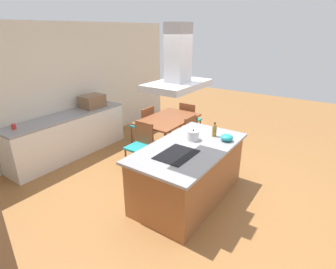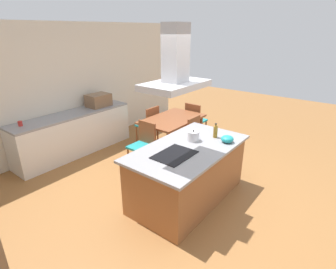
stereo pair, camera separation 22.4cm
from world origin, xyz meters
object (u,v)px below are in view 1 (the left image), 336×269
(tea_kettle, at_px, (193,135))
(chair_at_right_end, at_px, (189,118))
(coffee_mug_red, at_px, (14,127))
(chair_facing_island, at_px, (194,135))
(range_hood, at_px, (178,68))
(chair_at_left_end, at_px, (141,142))
(olive_oil_bottle, at_px, (214,131))
(dining_table, at_px, (168,122))
(mixing_bowl, at_px, (227,138))
(chair_facing_back_wall, at_px, (145,123))
(countertop_microwave, at_px, (92,101))
(cooktop, at_px, (177,155))

(tea_kettle, bearing_deg, chair_at_right_end, 31.76)
(coffee_mug_red, bearing_deg, chair_facing_island, -43.60)
(chair_facing_island, xyz_separation_m, range_hood, (-1.66, -0.63, 1.59))
(chair_facing_island, bearing_deg, chair_at_left_end, 143.99)
(olive_oil_bottle, xyz_separation_m, chair_at_left_end, (-0.20, 1.43, -0.49))
(dining_table, height_order, chair_at_left_end, chair_at_left_end)
(olive_oil_bottle, xyz_separation_m, mixing_bowl, (-0.06, -0.25, -0.05))
(coffee_mug_red, relative_size, chair_at_right_end, 0.10)
(tea_kettle, height_order, chair_facing_back_wall, tea_kettle)
(chair_facing_back_wall, xyz_separation_m, range_hood, (-1.66, -1.96, 1.59))
(countertop_microwave, height_order, chair_at_right_end, countertop_microwave)
(cooktop, height_order, chair_facing_back_wall, cooktop)
(mixing_bowl, relative_size, chair_at_left_end, 0.22)
(olive_oil_bottle, relative_size, chair_facing_island, 0.27)
(chair_at_left_end, bearing_deg, olive_oil_bottle, -82.08)
(tea_kettle, relative_size, countertop_microwave, 0.48)
(chair_facing_island, xyz_separation_m, chair_at_right_end, (0.92, 0.67, 0.00))
(olive_oil_bottle, bearing_deg, countertop_microwave, 89.60)
(coffee_mug_red, bearing_deg, cooktop, -75.29)
(chair_facing_back_wall, bearing_deg, chair_facing_island, -90.00)
(mixing_bowl, relative_size, range_hood, 0.22)
(mixing_bowl, distance_m, countertop_microwave, 3.26)
(dining_table, xyz_separation_m, chair_at_left_end, (-0.92, -0.00, -0.16))
(tea_kettle, relative_size, dining_table, 0.17)
(chair_at_right_end, bearing_deg, dining_table, 180.00)
(chair_facing_back_wall, bearing_deg, tea_kettle, -119.09)
(olive_oil_bottle, relative_size, chair_at_right_end, 0.27)
(chair_facing_back_wall, bearing_deg, countertop_microwave, 127.17)
(mixing_bowl, bearing_deg, chair_at_left_end, 94.61)
(chair_facing_back_wall, bearing_deg, mixing_bowl, -108.46)
(range_hood, bearing_deg, chair_facing_island, 20.87)
(tea_kettle, height_order, olive_oil_bottle, olive_oil_bottle)
(olive_oil_bottle, distance_m, coffee_mug_red, 3.52)
(dining_table, relative_size, chair_at_right_end, 1.57)
(chair_at_right_end, bearing_deg, range_hood, -153.24)
(cooktop, height_order, coffee_mug_red, coffee_mug_red)
(countertop_microwave, xyz_separation_m, coffee_mug_red, (-1.73, 0.06, -0.09))
(mixing_bowl, xyz_separation_m, range_hood, (-0.88, 0.38, 1.15))
(cooktop, distance_m, coffee_mug_red, 3.04)
(cooktop, distance_m, chair_at_right_end, 2.91)
(chair_facing_island, bearing_deg, chair_at_right_end, 36.01)
(chair_at_right_end, bearing_deg, chair_at_left_end, 180.00)
(countertop_microwave, bearing_deg, chair_facing_back_wall, -52.83)
(coffee_mug_red, distance_m, chair_facing_back_wall, 2.66)
(tea_kettle, xyz_separation_m, dining_table, (1.05, 1.21, -0.31))
(tea_kettle, distance_m, chair_facing_back_wall, 2.20)
(olive_oil_bottle, relative_size, dining_table, 0.17)
(countertop_microwave, distance_m, dining_table, 1.77)
(tea_kettle, bearing_deg, range_hood, -172.29)
(olive_oil_bottle, relative_size, range_hood, 0.27)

